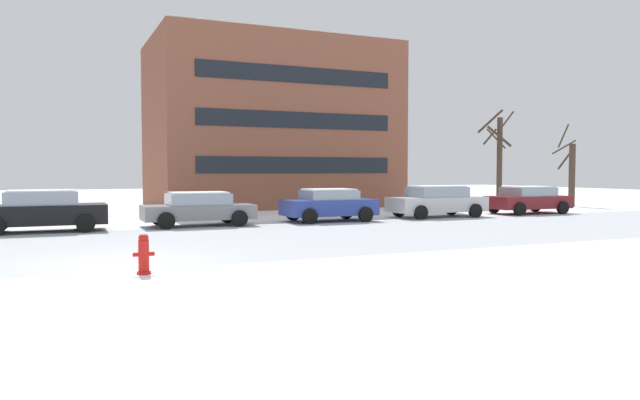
{
  "coord_description": "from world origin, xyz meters",
  "views": [
    {
      "loc": [
        -1.35,
        -14.56,
        2.18
      ],
      "look_at": [
        7.52,
        5.33,
        1.11
      ],
      "focal_mm": 33.83,
      "sensor_mm": 36.0,
      "label": 1
    }
  ],
  "objects_px": {
    "parked_car_blue": "(329,204)",
    "parked_car_maroon": "(528,199)",
    "parked_car_gray": "(198,208)",
    "parked_car_black": "(42,210)",
    "parked_car_silver": "(437,201)",
    "fire_hydrant": "(144,253)"
  },
  "relations": [
    {
      "from": "parked_car_silver",
      "to": "parked_car_maroon",
      "type": "relative_size",
      "value": 1.08
    },
    {
      "from": "parked_car_black",
      "to": "fire_hydrant",
      "type": "bearing_deg",
      "value": -78.81
    },
    {
      "from": "fire_hydrant",
      "to": "parked_car_maroon",
      "type": "xyz_separation_m",
      "value": [
        20.29,
        10.51,
        0.27
      ]
    },
    {
      "from": "parked_car_gray",
      "to": "parked_car_maroon",
      "type": "height_order",
      "value": "parked_car_maroon"
    },
    {
      "from": "parked_car_blue",
      "to": "parked_car_silver",
      "type": "xyz_separation_m",
      "value": [
        5.59,
        0.06,
        0.03
      ]
    },
    {
      "from": "parked_car_gray",
      "to": "parked_car_silver",
      "type": "xyz_separation_m",
      "value": [
        11.18,
        -0.09,
        0.06
      ]
    },
    {
      "from": "fire_hydrant",
      "to": "parked_car_silver",
      "type": "xyz_separation_m",
      "value": [
        14.69,
        10.43,
        0.31
      ]
    },
    {
      "from": "parked_car_silver",
      "to": "parked_car_black",
      "type": "bearing_deg",
      "value": 179.72
    },
    {
      "from": "parked_car_silver",
      "to": "parked_car_blue",
      "type": "bearing_deg",
      "value": -179.42
    },
    {
      "from": "parked_car_maroon",
      "to": "parked_car_silver",
      "type": "bearing_deg",
      "value": -179.22
    },
    {
      "from": "parked_car_black",
      "to": "parked_car_silver",
      "type": "relative_size",
      "value": 0.95
    },
    {
      "from": "parked_car_blue",
      "to": "parked_car_maroon",
      "type": "relative_size",
      "value": 0.93
    },
    {
      "from": "fire_hydrant",
      "to": "parked_car_gray",
      "type": "xyz_separation_m",
      "value": [
        3.51,
        10.52,
        0.24
      ]
    },
    {
      "from": "parked_car_silver",
      "to": "parked_car_maroon",
      "type": "xyz_separation_m",
      "value": [
        5.59,
        0.08,
        -0.04
      ]
    },
    {
      "from": "parked_car_black",
      "to": "parked_car_gray",
      "type": "bearing_deg",
      "value": 0.06
    },
    {
      "from": "parked_car_black",
      "to": "parked_car_silver",
      "type": "distance_m",
      "value": 16.77
    },
    {
      "from": "parked_car_black",
      "to": "parked_car_maroon",
      "type": "xyz_separation_m",
      "value": [
        22.37,
        -0.01,
        -0.04
      ]
    },
    {
      "from": "parked_car_blue",
      "to": "parked_car_silver",
      "type": "height_order",
      "value": "parked_car_silver"
    },
    {
      "from": "parked_car_black",
      "to": "parked_car_gray",
      "type": "distance_m",
      "value": 5.59
    },
    {
      "from": "fire_hydrant",
      "to": "parked_car_maroon",
      "type": "height_order",
      "value": "parked_car_maroon"
    },
    {
      "from": "parked_car_blue",
      "to": "parked_car_maroon",
      "type": "bearing_deg",
      "value": 0.68
    },
    {
      "from": "parked_car_silver",
      "to": "parked_car_maroon",
      "type": "height_order",
      "value": "parked_car_silver"
    }
  ]
}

